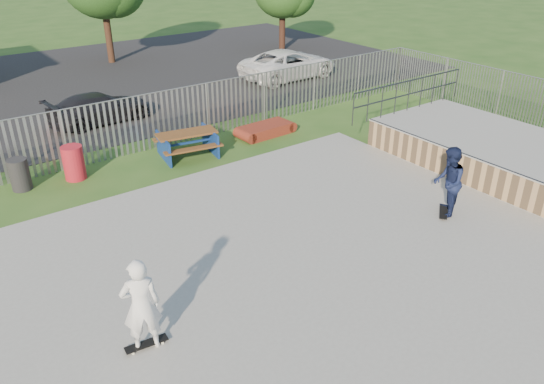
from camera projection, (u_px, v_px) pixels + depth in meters
ground at (273, 287)px, 11.71m from camera, size 120.00×120.00×0.00m
concrete_slab at (273, 284)px, 11.68m from camera, size 15.00×12.00×0.15m
quarter_pipe at (489, 151)px, 17.21m from camera, size 5.50×7.05×2.19m
fence at (206, 166)px, 15.08m from camera, size 26.04×16.02×2.00m
picnic_table at (187, 144)px, 18.13m from camera, size 2.26×1.97×0.85m
funbox at (266, 130)px, 20.03m from camera, size 2.00×1.06×0.39m
trash_bin_red at (74, 163)px, 16.43m from camera, size 0.65×0.65×1.08m
trash_bin_grey at (20, 174)px, 15.79m from camera, size 0.58×0.58×0.97m
parking_lot at (38, 91)px, 25.36m from camera, size 40.00×18.00×0.02m
car_dark at (99, 108)px, 21.06m from camera, size 4.23×2.03×1.19m
car_white at (289, 64)px, 27.04m from camera, size 5.32×2.63×1.45m
skateboard_a at (443, 213)px, 14.31m from camera, size 0.76×0.64×0.08m
skateboard_b at (147, 345)px, 9.84m from camera, size 0.82×0.29×0.08m
skater_navy at (448, 182)px, 13.89m from camera, size 1.18×1.14×1.92m
skater_white at (141, 305)px, 9.42m from camera, size 0.80×0.64×1.92m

